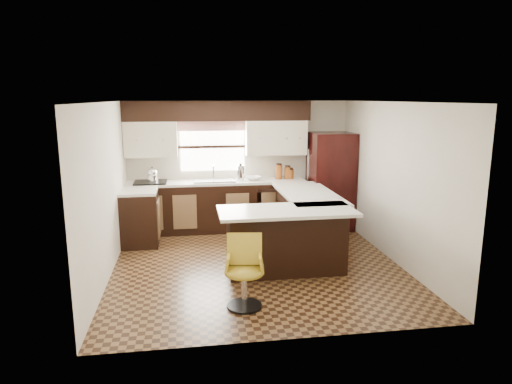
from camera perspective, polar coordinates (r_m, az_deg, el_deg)
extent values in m
plane|color=#49301A|center=(6.95, 0.04, -9.00)|extent=(4.40, 4.40, 0.00)
plane|color=silver|center=(6.50, 0.04, 11.20)|extent=(4.40, 4.40, 0.00)
plane|color=beige|center=(8.77, -2.14, 3.47)|extent=(4.40, 0.00, 4.40)
plane|color=beige|center=(4.52, 4.29, -4.53)|extent=(4.40, 0.00, 4.40)
plane|color=beige|center=(6.64, -18.18, 0.19)|extent=(0.00, 4.40, 4.40)
plane|color=beige|center=(7.24, 16.71, 1.20)|extent=(0.00, 4.40, 4.40)
cube|color=black|center=(8.58, -4.86, -1.85)|extent=(3.30, 0.60, 0.90)
cube|color=black|center=(7.97, -14.28, -3.24)|extent=(0.60, 0.70, 0.90)
cube|color=silver|center=(8.48, -4.92, 1.25)|extent=(3.30, 0.60, 0.04)
cube|color=silver|center=(7.87, -14.45, 0.09)|extent=(0.60, 0.70, 0.04)
cube|color=black|center=(8.47, -4.79, 10.08)|extent=(3.40, 0.35, 0.36)
cube|color=beige|center=(8.50, -13.01, 6.45)|extent=(0.94, 0.35, 0.64)
cube|color=beige|center=(8.64, 2.48, 6.82)|extent=(1.14, 0.35, 0.64)
cube|color=white|center=(8.66, -5.45, 5.66)|extent=(1.20, 0.02, 0.90)
cube|color=#D19B93|center=(8.59, -5.49, 8.22)|extent=(1.30, 0.06, 0.18)
cube|color=#B2B2B7|center=(8.45, -5.25, 1.46)|extent=(0.75, 0.45, 0.03)
cube|color=black|center=(8.43, 2.07, -2.20)|extent=(0.58, 0.03, 0.78)
cube|color=black|center=(8.46, -13.05, 1.20)|extent=(0.58, 0.50, 0.02)
cube|color=black|center=(7.57, 6.08, -3.74)|extent=(0.60, 1.95, 0.90)
cube|color=black|center=(6.54, 3.77, -6.20)|extent=(1.65, 0.60, 0.90)
cube|color=silver|center=(7.47, 6.53, -0.22)|extent=(0.84, 1.95, 0.04)
cube|color=silver|center=(6.32, 3.83, -2.38)|extent=(1.89, 0.84, 0.04)
cube|color=black|center=(8.74, 9.29, 1.37)|extent=(0.78, 0.75, 1.82)
cylinder|color=silver|center=(8.49, -1.95, 2.42)|extent=(0.14, 0.14, 0.28)
imported|color=white|center=(8.54, -0.33, 1.76)|extent=(0.34, 0.34, 0.07)
cylinder|color=brown|center=(8.63, 2.86, 2.51)|extent=(0.13, 0.13, 0.27)
cylinder|color=brown|center=(8.67, 3.96, 2.39)|extent=(0.12, 0.12, 0.22)
cylinder|color=brown|center=(8.68, 4.30, 2.25)|extent=(0.13, 0.13, 0.18)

